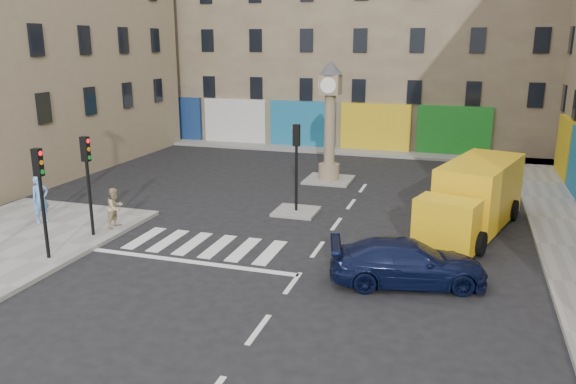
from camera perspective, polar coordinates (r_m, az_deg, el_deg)
The scene contains 15 objects.
ground at distance 16.48m, azimuth -0.53°, elevation -10.61°, with size 120.00×120.00×0.00m, color black.
sidewalk_right at distance 25.46m, azimuth 26.02°, elevation -2.62°, with size 2.60×30.00×0.15m, color gray.
sidewalk_far at distance 37.98m, azimuth 4.12°, elevation 4.30°, with size 32.00×2.40×0.15m, color gray.
island_near at distance 24.14m, azimuth 0.83°, elevation -1.99°, with size 1.80×1.80×0.12m, color gray.
island_far at distance 29.74m, azimuth 4.16°, elevation 1.25°, with size 2.40×2.40×0.12m, color gray.
building_far at distance 43.01m, azimuth 6.23°, elevation 16.79°, with size 32.00×10.00×17.00m, color #847558.
building_left at distance 35.21m, azimuth -25.43°, elevation 14.25°, with size 8.00×20.00×15.00m, color #897759.
traffic_light_left_near at distance 19.80m, azimuth -23.85°, elevation 0.57°, with size 0.28×0.22×3.70m.
traffic_light_left_far at distance 21.60m, azimuth -19.72°, elevation 2.10°, with size 0.28×0.22×3.70m.
traffic_light_island at distance 23.53m, azimuth 0.86°, elevation 3.92°, with size 0.28×0.22×3.70m.
clock_pillar at distance 29.10m, azimuth 4.29°, elevation 7.93°, with size 1.20×1.20×6.10m.
navy_sedan at distance 17.44m, azimuth 12.06°, elevation -7.02°, with size 1.91×4.69×1.36m, color black.
yellow_van at distance 22.92m, azimuth 18.37°, elevation -0.51°, with size 4.05×7.44×2.60m.
pedestrian_blue at distance 24.26m, azimuth -23.85°, elevation -0.68°, with size 0.69×0.45×1.89m, color #5F93DA.
pedestrian_tan at distance 22.66m, azimuth -17.14°, elevation -1.52°, with size 0.76×0.59×1.56m, color tan.
Camera 1 is at (4.61, -14.12, 7.13)m, focal length 35.00 mm.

